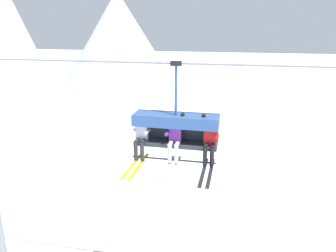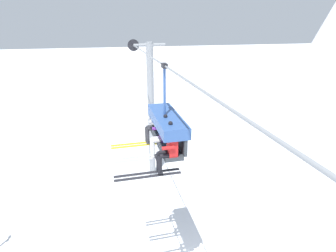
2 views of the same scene
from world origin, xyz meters
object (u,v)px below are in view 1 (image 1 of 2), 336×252
object	(u,v)px
skier_white	(141,136)
skier_red	(210,140)
chairlift_chair	(176,125)
skier_purple	(175,137)

from	to	relation	value
skier_white	skier_red	world-z (taller)	skier_red
chairlift_chair	skier_white	bearing A→B (deg)	-166.49
chairlift_chair	skier_purple	bearing A→B (deg)	-89.11
skier_white	skier_purple	xyz separation A→B (m)	(0.92, 0.01, 0.02)
skier_white	skier_purple	world-z (taller)	skier_purple
skier_red	skier_purple	bearing A→B (deg)	180.00
chairlift_chair	skier_red	bearing A→B (deg)	-13.15
skier_purple	chairlift_chair	bearing A→B (deg)	90.89
skier_white	skier_red	bearing A→B (deg)	0.21
skier_purple	skier_red	xyz separation A→B (m)	(0.91, 0.00, 0.00)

